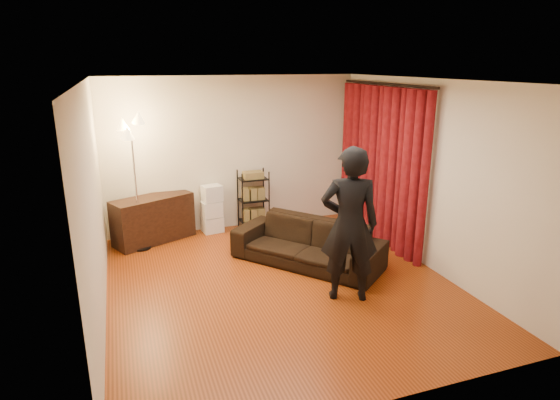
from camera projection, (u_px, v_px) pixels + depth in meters
name	position (u px, v px, depth m)	size (l,w,h in m)	color
floor	(280.00, 283.00, 6.40)	(5.00, 5.00, 0.00)	#883611
ceiling	(280.00, 80.00, 5.64)	(5.00, 5.00, 0.00)	white
wall_back	(234.00, 154.00, 8.28)	(5.00, 5.00, 0.00)	beige
wall_front	(383.00, 265.00, 3.75)	(5.00, 5.00, 0.00)	beige
wall_left	(94.00, 205.00, 5.31)	(5.00, 5.00, 0.00)	beige
wall_right	(428.00, 175.00, 6.73)	(5.00, 5.00, 0.00)	beige
curtain_rod	(386.00, 84.00, 7.37)	(0.04, 0.04, 2.65)	black
curtain	(379.00, 165.00, 7.73)	(0.22, 2.65, 2.55)	maroon
sofa	(307.00, 243.00, 6.95)	(2.22, 0.87, 0.65)	black
person	(349.00, 225.00, 5.76)	(0.72, 0.47, 1.97)	black
media_cabinet	(153.00, 219.00, 7.83)	(1.32, 0.50, 0.77)	black
storage_boxes	(212.00, 209.00, 8.23)	(0.34, 0.28, 0.86)	silver
wire_shelf	(253.00, 200.00, 8.40)	(0.49, 0.34, 1.07)	black
floor_lamp	(136.00, 185.00, 7.31)	(0.38, 0.38, 2.12)	silver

